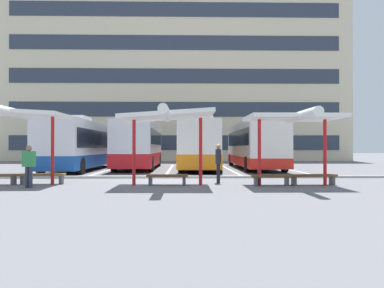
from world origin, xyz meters
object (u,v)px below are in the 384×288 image
object	(u,v)px
coach_bus_0	(83,146)
bench_3	(271,178)
coach_bus_1	(139,146)
waiting_shelter_0	(17,115)
waiting_passenger_1	(218,160)
bench_1	(42,176)
waiting_passenger_0	(29,163)
coach_bus_2	(202,146)
bench_2	(167,177)
waiting_shelter_2	(294,119)
coach_bus_3	(254,145)
bench_4	(313,177)
waiting_shelter_1	(167,117)

from	to	relation	value
coach_bus_0	bench_3	world-z (taller)	coach_bus_0
coach_bus_1	bench_3	world-z (taller)	coach_bus_1
waiting_shelter_0	waiting_passenger_1	world-z (taller)	waiting_shelter_0
bench_1	waiting_passenger_0	size ratio (longest dim) A/B	1.16
waiting_passenger_0	bench_3	bearing A→B (deg)	3.21
coach_bus_2	waiting_shelter_0	world-z (taller)	coach_bus_2
bench_1	bench_2	size ratio (longest dim) A/B	1.12
waiting_shelter_2	bench_1	bearing A→B (deg)	174.41
waiting_shelter_0	bench_3	world-z (taller)	waiting_shelter_0
coach_bus_3	waiting_passenger_0	size ratio (longest dim) A/B	7.52
coach_bus_3	bench_2	world-z (taller)	coach_bus_3
bench_1	bench_4	xyz separation A→B (m)	(11.42, -0.65, 0.00)
coach_bus_2	bench_4	size ratio (longest dim) A/B	5.13
bench_4	bench_3	bearing A→B (deg)	-172.84
waiting_shelter_1	coach_bus_1	bearing A→B (deg)	102.04
waiting_shelter_0	bench_1	size ratio (longest dim) A/B	2.19
coach_bus_1	waiting_shelter_0	distance (m)	12.37
coach_bus_3	waiting_shelter_1	world-z (taller)	coach_bus_3
waiting_shelter_2	coach_bus_0	bearing A→B (deg)	136.14
waiting_shelter_2	bench_3	distance (m)	2.56
coach_bus_3	waiting_passenger_1	bearing A→B (deg)	-107.76
coach_bus_1	coach_bus_3	size ratio (longest dim) A/B	0.83
waiting_shelter_2	waiting_shelter_1	bearing A→B (deg)	178.63
bench_1	bench_3	distance (m)	9.66
waiting_shelter_1	bench_3	size ratio (longest dim) A/B	3.01
waiting_shelter_0	bench_4	xyz separation A→B (m)	(12.32, -0.21, -2.58)
coach_bus_3	waiting_passenger_0	xyz separation A→B (m)	(-11.22, -13.17, -0.79)
coach_bus_3	waiting_shelter_0	distance (m)	17.24
bench_1	bench_3	bearing A→B (deg)	-5.21
waiting_shelter_0	bench_3	size ratio (longest dim) A/B	2.67
coach_bus_3	coach_bus_1	bearing A→B (deg)	-177.02
coach_bus_3	waiting_passenger_1	world-z (taller)	coach_bus_3
bench_2	waiting_passenger_1	world-z (taller)	waiting_passenger_1
coach_bus_2	bench_1	world-z (taller)	coach_bus_2
coach_bus_0	coach_bus_1	size ratio (longest dim) A/B	1.19
bench_3	waiting_shelter_0	bearing A→B (deg)	177.60
coach_bus_2	bench_1	size ratio (longest dim) A/B	5.34
coach_bus_1	bench_1	bearing A→B (deg)	-103.72
bench_1	bench_3	xyz separation A→B (m)	(9.62, -0.88, -0.01)
coach_bus_3	waiting_shelter_2	world-z (taller)	coach_bus_3
bench_1	waiting_passenger_1	xyz separation A→B (m)	(7.56, 0.28, 0.66)
bench_2	waiting_shelter_2	distance (m)	5.69
coach_bus_1	coach_bus_2	distance (m)	4.71
coach_bus_2	bench_4	bearing A→B (deg)	-69.12
bench_4	bench_1	bearing A→B (deg)	176.73
coach_bus_1	coach_bus_2	xyz separation A→B (m)	(4.55, -1.21, -0.03)
bench_4	waiting_passenger_1	distance (m)	4.02
coach_bus_2	coach_bus_0	bearing A→B (deg)	-179.62
coach_bus_0	bench_3	xyz separation A→B (m)	(10.62, -10.92, -1.32)
coach_bus_1	bench_2	xyz separation A→B (m)	(2.61, -11.98, -1.35)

